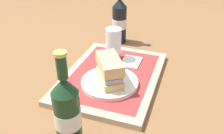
{
  "coord_description": "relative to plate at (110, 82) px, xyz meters",
  "views": [
    {
      "loc": [
        -0.71,
        -0.25,
        0.5
      ],
      "look_at": [
        0.0,
        0.0,
        0.05
      ],
      "focal_mm": 40.23,
      "sensor_mm": 36.0,
      "label": 1
    }
  ],
  "objects": [
    {
      "name": "plate",
      "position": [
        0.0,
        0.0,
        0.0
      ],
      "size": [
        0.19,
        0.19,
        0.01
      ],
      "primitive_type": "cylinder",
      "color": "silver",
      "rests_on": "placemat"
    },
    {
      "name": "napkin_folded",
      "position": [
        0.16,
        -0.03,
        -0.0
      ],
      "size": [
        0.09,
        0.07,
        0.01
      ],
      "primitive_type": "cube",
      "color": "white",
      "rests_on": "placemat"
    },
    {
      "name": "beer_glass",
      "position": [
        0.17,
        0.05,
        0.06
      ],
      "size": [
        0.06,
        0.06,
        0.12
      ],
      "color": "silver",
      "rests_on": "placemat"
    },
    {
      "name": "placemat",
      "position": [
        0.06,
        0.01,
        -0.01
      ],
      "size": [
        0.38,
        0.27,
        0.0
      ],
      "primitive_type": "cube",
      "color": "#9E2D2D",
      "rests_on": "tray"
    },
    {
      "name": "ground_plane",
      "position": [
        0.06,
        0.01,
        -0.03
      ],
      "size": [
        3.0,
        3.0,
        0.0
      ],
      "primitive_type": "plane",
      "color": "brown"
    },
    {
      "name": "second_bottle",
      "position": [
        -0.26,
        0.01,
        0.08
      ],
      "size": [
        0.07,
        0.07,
        0.27
      ],
      "color": "#19381E",
      "rests_on": "ground_plane"
    },
    {
      "name": "beer_bottle",
      "position": [
        0.37,
        0.09,
        0.08
      ],
      "size": [
        0.07,
        0.07,
        0.27
      ],
      "color": "black",
      "rests_on": "ground_plane"
    },
    {
      "name": "tray",
      "position": [
        0.06,
        0.01,
        -0.02
      ],
      "size": [
        0.44,
        0.32,
        0.02
      ],
      "primitive_type": "cube",
      "color": "tan",
      "rests_on": "ground_plane"
    },
    {
      "name": "sandwich",
      "position": [
        0.0,
        0.0,
        0.05
      ],
      "size": [
        0.14,
        0.13,
        0.08
      ],
      "rotation": [
        0.0,
        0.0,
        0.6
      ],
      "color": "tan",
      "rests_on": "plate"
    }
  ]
}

